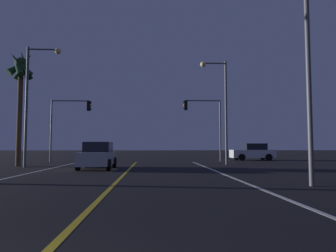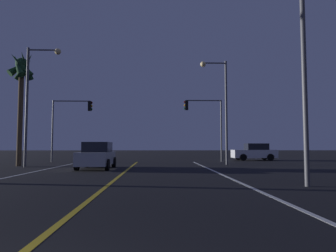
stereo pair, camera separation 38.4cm
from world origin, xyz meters
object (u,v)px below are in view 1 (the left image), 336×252
at_px(street_lamp_left_mid, 35,91).
at_px(car_crossing_side, 253,152).
at_px(palm_tree_left_mid, 21,75).
at_px(street_lamp_right_near, 296,46).
at_px(street_lamp_right_far, 220,99).
at_px(traffic_light_near_right, 203,116).
at_px(car_oncoming, 98,156).
at_px(traffic_light_near_left, 71,116).

bearing_deg(street_lamp_left_mid, car_crossing_side, 26.98).
bearing_deg(palm_tree_left_mid, car_crossing_side, 22.23).
xyz_separation_m(street_lamp_right_near, street_lamp_right_far, (-0.02, 12.69, -0.03)).
distance_m(traffic_light_near_right, palm_tree_left_mid, 15.57).
relative_size(traffic_light_near_right, palm_tree_left_mid, 0.68).
xyz_separation_m(car_crossing_side, street_lamp_right_near, (-4.85, -19.69, 4.35)).
xyz_separation_m(street_lamp_right_near, street_lamp_left_mid, (-13.43, 10.38, 0.09)).
height_order(street_lamp_right_near, street_lamp_right_far, street_lamp_right_near).
relative_size(car_crossing_side, street_lamp_right_far, 0.53).
bearing_deg(street_lamp_right_far, car_oncoming, 23.58).
bearing_deg(car_crossing_side, street_lamp_right_near, 76.16).
height_order(car_crossing_side, street_lamp_right_far, street_lamp_right_far).
bearing_deg(street_lamp_left_mid, street_lamp_right_far, 9.75).
distance_m(car_oncoming, street_lamp_right_near, 13.22).
bearing_deg(street_lamp_right_far, palm_tree_left_mid, 4.11).
distance_m(car_oncoming, palm_tree_left_mid, 8.87).
distance_m(traffic_light_near_left, street_lamp_right_near, 21.60).
bearing_deg(car_oncoming, palm_tree_left_mid, -114.28).
height_order(street_lamp_left_mid, street_lamp_right_far, street_lamp_left_mid).
bearing_deg(traffic_light_near_left, palm_tree_left_mid, -110.07).
height_order(street_lamp_right_near, palm_tree_left_mid, palm_tree_left_mid).
bearing_deg(street_lamp_right_near, car_crossing_side, -103.84).
relative_size(car_crossing_side, palm_tree_left_mid, 0.51).
distance_m(street_lamp_left_mid, palm_tree_left_mid, 2.36).
bearing_deg(traffic_light_near_right, car_oncoming, 46.17).
bearing_deg(traffic_light_near_right, palm_tree_left_mid, 21.91).
height_order(traffic_light_near_left, palm_tree_left_mid, palm_tree_left_mid).
height_order(car_oncoming, palm_tree_left_mid, palm_tree_left_mid).
height_order(car_crossing_side, palm_tree_left_mid, palm_tree_left_mid).
bearing_deg(car_oncoming, street_lamp_left_mid, -108.18).
bearing_deg(street_lamp_left_mid, car_oncoming, -18.18).
distance_m(traffic_light_near_right, street_lamp_right_far, 4.79).
relative_size(car_oncoming, street_lamp_right_near, 0.53).
distance_m(street_lamp_left_mid, street_lamp_right_far, 13.61).
relative_size(car_crossing_side, street_lamp_right_near, 0.53).
relative_size(traffic_light_near_right, street_lamp_left_mid, 0.69).
distance_m(car_oncoming, street_lamp_left_mid, 6.60).
bearing_deg(car_oncoming, street_lamp_right_far, 113.58).
distance_m(traffic_light_near_left, palm_tree_left_mid, 6.58).
bearing_deg(street_lamp_left_mid, street_lamp_right_near, -37.71).
xyz_separation_m(car_crossing_side, traffic_light_near_left, (-17.66, -2.33, 3.38)).
bearing_deg(car_crossing_side, street_lamp_right_far, 55.17).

